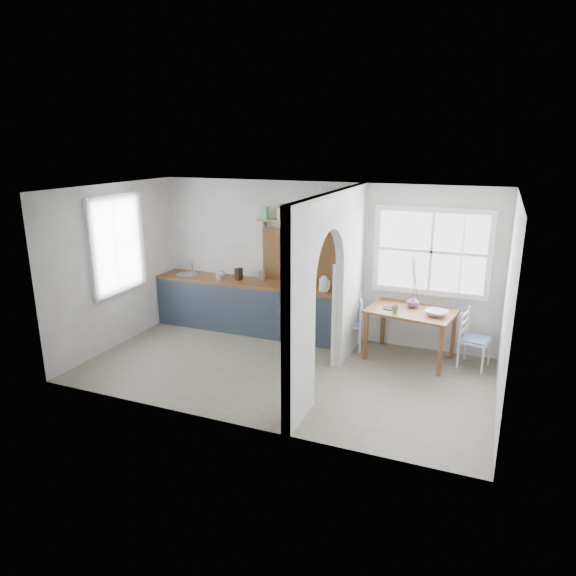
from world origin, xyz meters
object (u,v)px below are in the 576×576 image
at_px(dining_table, 410,335).
at_px(chair_right, 475,339).
at_px(vase, 413,301).
at_px(kettle, 324,284).
at_px(chair_left, 349,323).

xyz_separation_m(dining_table, chair_right, (0.94, 0.08, 0.04)).
bearing_deg(vase, kettle, -178.21).
bearing_deg(chair_left, dining_table, 70.09).
xyz_separation_m(chair_right, vase, (-0.94, 0.06, 0.45)).
bearing_deg(chair_right, kettle, 102.92).
bearing_deg(chair_left, kettle, -110.02).
height_order(kettle, vase, kettle).
relative_size(dining_table, vase, 6.41).
distance_m(chair_right, kettle, 2.43).
distance_m(dining_table, kettle, 1.55).
bearing_deg(vase, chair_right, -3.95).
distance_m(chair_left, kettle, 0.74).
distance_m(dining_table, chair_right, 0.94).
distance_m(chair_right, vase, 1.04).
distance_m(chair_left, vase, 1.07).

